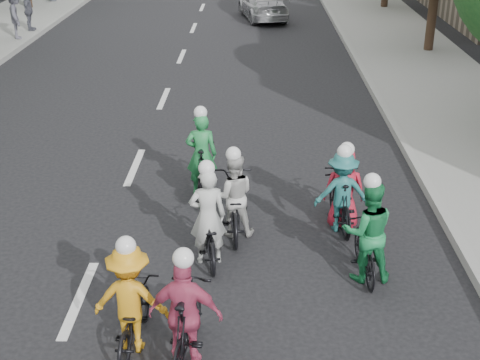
{
  "coord_description": "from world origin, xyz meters",
  "views": [
    {
      "loc": [
        2.57,
        -8.26,
        5.67
      ],
      "look_at": [
        2.34,
        2.14,
        1.0
      ],
      "focal_mm": 50.0,
      "sensor_mm": 36.0,
      "label": 1
    }
  ],
  "objects_px": {
    "cyclist_0": "(208,228)",
    "cyclist_3": "(186,322)",
    "cyclist_2": "(131,307)",
    "cyclist_7": "(341,196)",
    "spectator_1": "(29,11)",
    "follow_car_lead": "(263,6)",
    "cyclist_4": "(343,196)",
    "cyclist_6": "(234,202)",
    "cyclist_1": "(367,238)",
    "cyclist_5": "(202,163)",
    "spectator_0": "(16,15)"
  },
  "relations": [
    {
      "from": "cyclist_3",
      "to": "spectator_0",
      "type": "distance_m",
      "value": 20.27
    },
    {
      "from": "cyclist_1",
      "to": "cyclist_7",
      "type": "bearing_deg",
      "value": -85.66
    },
    {
      "from": "cyclist_1",
      "to": "cyclist_2",
      "type": "relative_size",
      "value": 1.06
    },
    {
      "from": "cyclist_7",
      "to": "spectator_1",
      "type": "xyz_separation_m",
      "value": [
        -10.57,
        16.3,
        0.31
      ]
    },
    {
      "from": "cyclist_2",
      "to": "spectator_0",
      "type": "bearing_deg",
      "value": -63.2
    },
    {
      "from": "cyclist_1",
      "to": "spectator_1",
      "type": "bearing_deg",
      "value": -61.81
    },
    {
      "from": "cyclist_6",
      "to": "cyclist_4",
      "type": "bearing_deg",
      "value": -173.7
    },
    {
      "from": "cyclist_0",
      "to": "cyclist_3",
      "type": "xyz_separation_m",
      "value": [
        -0.1,
        -2.6,
        0.07
      ]
    },
    {
      "from": "cyclist_1",
      "to": "cyclist_4",
      "type": "relative_size",
      "value": 1.03
    },
    {
      "from": "cyclist_2",
      "to": "cyclist_7",
      "type": "relative_size",
      "value": 1.04
    },
    {
      "from": "cyclist_3",
      "to": "cyclist_0",
      "type": "bearing_deg",
      "value": -86.43
    },
    {
      "from": "cyclist_7",
      "to": "follow_car_lead",
      "type": "relative_size",
      "value": 0.39
    },
    {
      "from": "cyclist_2",
      "to": "cyclist_4",
      "type": "height_order",
      "value": "cyclist_2"
    },
    {
      "from": "cyclist_1",
      "to": "cyclist_0",
      "type": "bearing_deg",
      "value": -13.92
    },
    {
      "from": "cyclist_6",
      "to": "cyclist_7",
      "type": "xyz_separation_m",
      "value": [
        1.88,
        0.18,
        0.04
      ]
    },
    {
      "from": "cyclist_2",
      "to": "follow_car_lead",
      "type": "height_order",
      "value": "cyclist_2"
    },
    {
      "from": "cyclist_3",
      "to": "cyclist_4",
      "type": "height_order",
      "value": "cyclist_3"
    },
    {
      "from": "cyclist_3",
      "to": "cyclist_1",
      "type": "bearing_deg",
      "value": -134.59
    },
    {
      "from": "cyclist_6",
      "to": "cyclist_1",
      "type": "bearing_deg",
      "value": 142.29
    },
    {
      "from": "cyclist_7",
      "to": "follow_car_lead",
      "type": "distance_m",
      "value": 19.72
    },
    {
      "from": "cyclist_6",
      "to": "spectator_1",
      "type": "xyz_separation_m",
      "value": [
        -8.69,
        16.49,
        0.35
      ]
    },
    {
      "from": "cyclist_2",
      "to": "cyclist_6",
      "type": "height_order",
      "value": "cyclist_2"
    },
    {
      "from": "follow_car_lead",
      "to": "spectator_0",
      "type": "distance_m",
      "value": 10.6
    },
    {
      "from": "cyclist_7",
      "to": "follow_car_lead",
      "type": "bearing_deg",
      "value": -93.15
    },
    {
      "from": "cyclist_0",
      "to": "cyclist_2",
      "type": "height_order",
      "value": "cyclist_0"
    },
    {
      "from": "cyclist_1",
      "to": "follow_car_lead",
      "type": "bearing_deg",
      "value": -89.17
    },
    {
      "from": "cyclist_7",
      "to": "cyclist_4",
      "type": "bearing_deg",
      "value": -117.9
    },
    {
      "from": "cyclist_0",
      "to": "cyclist_4",
      "type": "bearing_deg",
      "value": -160.29
    },
    {
      "from": "cyclist_6",
      "to": "spectator_0",
      "type": "bearing_deg",
      "value": -63.41
    },
    {
      "from": "cyclist_4",
      "to": "cyclist_6",
      "type": "relative_size",
      "value": 0.91
    },
    {
      "from": "spectator_1",
      "to": "cyclist_1",
      "type": "bearing_deg",
      "value": -153.29
    },
    {
      "from": "cyclist_1",
      "to": "cyclist_5",
      "type": "distance_m",
      "value": 4.11
    },
    {
      "from": "follow_car_lead",
      "to": "cyclist_5",
      "type": "bearing_deg",
      "value": 74.07
    },
    {
      "from": "cyclist_7",
      "to": "spectator_0",
      "type": "relative_size",
      "value": 0.92
    },
    {
      "from": "cyclist_1",
      "to": "cyclist_6",
      "type": "height_order",
      "value": "cyclist_1"
    },
    {
      "from": "cyclist_0",
      "to": "cyclist_7",
      "type": "relative_size",
      "value": 1.1
    },
    {
      "from": "spectator_1",
      "to": "cyclist_0",
      "type": "bearing_deg",
      "value": -158.82
    },
    {
      "from": "cyclist_0",
      "to": "spectator_1",
      "type": "xyz_separation_m",
      "value": [
        -8.31,
        17.42,
        0.37
      ]
    },
    {
      "from": "cyclist_0",
      "to": "cyclist_3",
      "type": "height_order",
      "value": "cyclist_0"
    },
    {
      "from": "cyclist_2",
      "to": "cyclist_4",
      "type": "relative_size",
      "value": 0.96
    },
    {
      "from": "follow_car_lead",
      "to": "spectator_0",
      "type": "relative_size",
      "value": 2.34
    },
    {
      "from": "spectator_1",
      "to": "spectator_0",
      "type": "bearing_deg",
      "value": 175.84
    },
    {
      "from": "cyclist_3",
      "to": "spectator_1",
      "type": "bearing_deg",
      "value": -61.88
    },
    {
      "from": "cyclist_0",
      "to": "cyclist_6",
      "type": "bearing_deg",
      "value": -121.21
    },
    {
      "from": "cyclist_7",
      "to": "spectator_1",
      "type": "relative_size",
      "value": 1.03
    },
    {
      "from": "cyclist_1",
      "to": "spectator_1",
      "type": "xyz_separation_m",
      "value": [
        -10.77,
        17.9,
        0.26
      ]
    },
    {
      "from": "cyclist_4",
      "to": "spectator_0",
      "type": "bearing_deg",
      "value": -53.24
    },
    {
      "from": "cyclist_0",
      "to": "cyclist_5",
      "type": "distance_m",
      "value": 2.59
    },
    {
      "from": "follow_car_lead",
      "to": "cyclist_1",
      "type": "bearing_deg",
      "value": 82.09
    },
    {
      "from": "cyclist_3",
      "to": "cyclist_4",
      "type": "bearing_deg",
      "value": -116.21
    }
  ]
}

